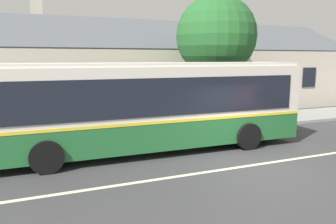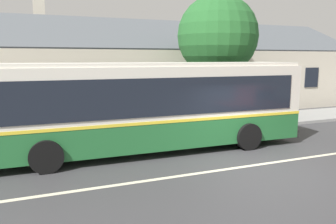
{
  "view_description": "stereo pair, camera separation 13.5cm",
  "coord_description": "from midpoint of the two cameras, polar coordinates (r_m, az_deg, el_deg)",
  "views": [
    {
      "loc": [
        -6.35,
        -8.18,
        3.35
      ],
      "look_at": [
        -1.95,
        2.45,
        1.46
      ],
      "focal_mm": 35.0,
      "sensor_mm": 36.0,
      "label": 1
    },
    {
      "loc": [
        -6.22,
        -8.23,
        3.35
      ],
      "look_at": [
        -1.95,
        2.45,
        1.46
      ],
      "focal_mm": 35.0,
      "sensor_mm": 36.0,
      "label": 2
    }
  ],
  "objects": [
    {
      "name": "sidewalk_far",
      "position": [
        15.88,
        1.35,
        -2.59
      ],
      "size": [
        60.0,
        3.0,
        0.15
      ],
      "primitive_type": "cube",
      "color": "gray",
      "rests_on": "ground"
    },
    {
      "name": "lane_divider_stripe",
      "position": [
        10.87,
        14.38,
        -8.92
      ],
      "size": [
        60.0,
        0.16,
        0.01
      ],
      "primitive_type": "cube",
      "color": "beige",
      "rests_on": "ground"
    },
    {
      "name": "bus_stop_sign",
      "position": [
        17.09,
        16.53,
        3.2
      ],
      "size": [
        0.36,
        0.07,
        2.4
      ],
      "color": "gray",
      "rests_on": "sidewalk_far"
    },
    {
      "name": "community_building",
      "position": [
        23.2,
        -2.86,
        6.07
      ],
      "size": [
        27.31,
        10.1,
        7.0
      ],
      "color": "beige",
      "rests_on": "ground"
    },
    {
      "name": "transit_bus",
      "position": [
        11.77,
        -4.87,
        1.32
      ],
      "size": [
        12.12,
        2.9,
        3.2
      ],
      "color": "#236633",
      "rests_on": "ground"
    },
    {
      "name": "street_tree_primary",
      "position": [
        17.4,
        8.16,
        12.94
      ],
      "size": [
        4.14,
        4.14,
        6.57
      ],
      "color": "#4C3828",
      "rests_on": "ground"
    },
    {
      "name": "ground_plane",
      "position": [
        10.87,
        14.38,
        -8.94
      ],
      "size": [
        300.0,
        300.0,
        0.0
      ],
      "primitive_type": "plane",
      "color": "#38383A"
    }
  ]
}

